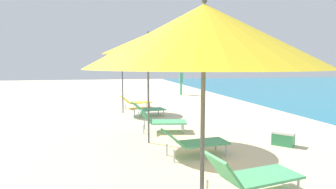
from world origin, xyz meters
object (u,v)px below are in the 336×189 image
at_px(cooler_box, 283,138).
at_px(person_walking_near, 181,80).
at_px(lounger_farthest_shoreside, 135,102).
at_px(umbrella_third, 148,44).
at_px(lounger_second_shoreside, 251,175).
at_px(umbrella_farthest, 122,62).
at_px(umbrella_second, 204,37).
at_px(lounger_farthest_inland, 148,109).
at_px(lounger_third_shoreside, 162,120).
at_px(lounger_third_inland, 194,142).

bearing_deg(cooler_box, person_walking_near, 87.54).
relative_size(lounger_farthest_shoreside, person_walking_near, 0.89).
xyz_separation_m(person_walking_near, cooler_box, (-0.52, -12.04, -0.84)).
bearing_deg(person_walking_near, cooler_box, 92.92).
bearing_deg(person_walking_near, umbrella_third, 76.41).
xyz_separation_m(lounger_second_shoreside, umbrella_farthest, (-1.50, 8.11, 1.80)).
xyz_separation_m(umbrella_second, umbrella_third, (0.01, 4.22, 0.21)).
xyz_separation_m(umbrella_farthest, lounger_farthest_inland, (0.91, -1.01, -1.85)).
relative_size(umbrella_farthest, person_walking_near, 1.44).
distance_m(lounger_second_shoreside, person_walking_near, 14.68).
bearing_deg(cooler_box, lounger_third_shoreside, 142.39).
xyz_separation_m(lounger_second_shoreside, person_walking_near, (2.70, 14.42, 0.67)).
height_order(umbrella_third, person_walking_near, umbrella_third).
bearing_deg(umbrella_third, cooler_box, -15.79).
height_order(umbrella_second, cooler_box, umbrella_second).
bearing_deg(umbrella_third, umbrella_farthest, 94.59).
height_order(umbrella_farthest, cooler_box, umbrella_farthest).
height_order(lounger_third_inland, person_walking_near, person_walking_near).
bearing_deg(lounger_farthest_inland, lounger_third_inland, -97.98).
bearing_deg(umbrella_third, lounger_third_shoreside, 63.44).
relative_size(lounger_second_shoreside, lounger_third_inland, 1.03).
bearing_deg(lounger_second_shoreside, lounger_third_inland, 87.39).
distance_m(lounger_third_shoreside, lounger_third_inland, 2.44).
relative_size(lounger_third_shoreside, lounger_farthest_shoreside, 0.99).
bearing_deg(lounger_farthest_inland, lounger_second_shoreside, -96.81).
height_order(lounger_third_shoreside, lounger_farthest_shoreside, lounger_third_shoreside).
distance_m(lounger_second_shoreside, lounger_third_inland, 2.06).
bearing_deg(umbrella_third, person_walking_near, 71.03).
height_order(lounger_farthest_inland, person_walking_near, person_walking_near).
distance_m(umbrella_third, lounger_third_shoreside, 2.56).
distance_m(lounger_third_shoreside, cooler_box, 3.44).
relative_size(umbrella_second, person_walking_near, 1.64).
relative_size(lounger_third_inland, lounger_farthest_inland, 1.12).
bearing_deg(lounger_third_inland, lounger_farthest_shoreside, 87.86).
bearing_deg(lounger_farthest_shoreside, cooler_box, -78.92).
bearing_deg(umbrella_second, lounger_second_shoreside, 39.20).
relative_size(lounger_farthest_inland, cooler_box, 2.28).
bearing_deg(umbrella_second, lounger_farthest_shoreside, 88.51).
bearing_deg(umbrella_second, lounger_farthest_inland, 86.18).
relative_size(umbrella_second, lounger_second_shoreside, 1.73).
bearing_deg(lounger_third_inland, umbrella_farthest, 94.72).
distance_m(lounger_third_inland, cooler_box, 2.49).
xyz_separation_m(lounger_third_inland, person_walking_near, (2.98, 12.37, 0.69)).
distance_m(umbrella_third, person_walking_near, 11.84).
distance_m(lounger_third_shoreside, lounger_farthest_inland, 2.63).
height_order(umbrella_third, lounger_third_inland, umbrella_third).
height_order(umbrella_farthest, lounger_farthest_shoreside, umbrella_farthest).
relative_size(person_walking_near, cooler_box, 2.78).
height_order(umbrella_second, person_walking_near, umbrella_second).
distance_m(lounger_second_shoreside, lounger_farthest_inland, 7.12).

